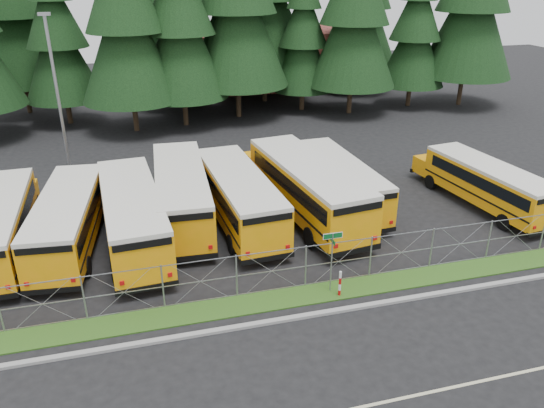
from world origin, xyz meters
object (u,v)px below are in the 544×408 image
Objects in this scene: bus_1 at (70,220)px; bus_3 at (181,194)px; bus_4 at (237,197)px; bus_2 at (132,216)px; street_sign at (332,250)px; light_standard at (57,92)px; bus_0 at (1,227)px; striped_bollard at (340,284)px; bus_6 at (336,182)px; bus_5 at (304,189)px; bus_east at (483,185)px.

bus_1 is 0.92× the size of bus_3.
bus_2 is at bearing -173.93° from bus_4.
light_standard is at bearing 123.82° from street_sign.
bus_0 is 16.09m from striped_bollard.
bus_2 is 1.09× the size of bus_6.
bus_1 is at bearing -85.39° from light_standard.
bus_5 is at bearing -4.76° from bus_4.
bus_4 reaches higher than striped_bollard.
light_standard is (2.25, 10.16, 4.11)m from bus_0.
bus_4 is (5.44, 0.94, -0.02)m from bus_2.
bus_0 reaches higher than striped_bollard.
bus_4 is 3.95× the size of street_sign.
bus_east is at bearing -26.25° from light_standard.
bus_5 is at bearing -160.24° from bus_6.
bus_6 is 9.13m from street_sign.
striped_bollard is 0.12× the size of light_standard.
bus_3 reaches higher than bus_0.
bus_6 is (17.42, 1.18, -0.03)m from bus_0.
striped_bollard is (8.11, -7.03, -0.88)m from bus_2.
street_sign reaches higher than bus_1.
bus_4 is 1.07× the size of bus_6.
bus_0 is at bearing 170.22° from bus_2.
street_sign is at bearing -75.93° from bus_4.
striped_bollard is at bearing -75.20° from bus_4.
bus_2 reaches higher than bus_4.
striped_bollard is at bearing -55.78° from bus_3.
light_standard is (-9.21, 9.83, 4.05)m from bus_4.
bus_4 is at bearing 166.33° from bus_east.
bus_2 is 1.11× the size of light_standard.
bus_3 is 8.78m from bus_6.
bus_4 is at bearing -46.85° from light_standard.
light_standard reaches higher than bus_1.
bus_2 reaches higher than bus_6.
bus_1 is 14.40m from bus_6.
bus_6 is (5.95, 0.86, -0.09)m from bus_4.
bus_3 is at bearing 121.24° from striped_bollard.
bus_3 is 4.06× the size of street_sign.
bus_5 is at bearing -37.46° from light_standard.
bus_1 is at bearing 145.64° from striped_bollard.
bus_3 is 16.95m from bus_east.
bus_4 reaches higher than bus_0.
light_standard is (-3.78, 10.77, 4.02)m from bus_2.
bus_2 is 9.18m from bus_5.
bus_6 is 1.02× the size of light_standard.
bus_0 is 8.76m from bus_3.
bus_6 is 9.45m from striped_bollard.
bus_6 is (11.39, 1.80, -0.12)m from bus_2.
bus_2 is 0.99× the size of bus_3.
bus_5 is at bearing 1.49° from bus_2.
bus_east is (25.38, -1.25, -0.10)m from bus_0.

